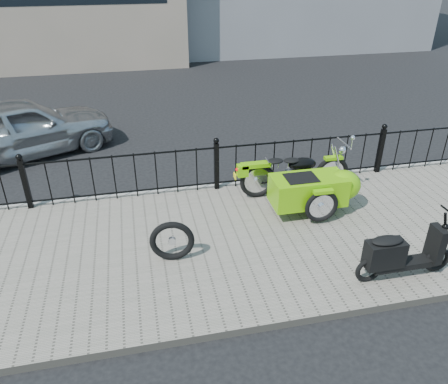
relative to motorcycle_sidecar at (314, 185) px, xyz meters
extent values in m
plane|color=black|center=(-1.57, -0.18, -0.59)|extent=(120.00, 120.00, 0.00)
cube|color=slate|center=(-1.57, -0.68, -0.53)|extent=(30.00, 3.80, 0.12)
cube|color=gray|center=(-1.57, 1.26, -0.53)|extent=(30.00, 0.10, 0.12)
cylinder|color=black|center=(-1.57, 1.12, 0.40)|extent=(14.00, 0.04, 0.04)
cylinder|color=black|center=(-1.57, 1.12, -0.35)|extent=(14.00, 0.04, 0.04)
cube|color=black|center=(-5.07, 1.12, 0.01)|extent=(0.09, 0.09, 0.96)
sphere|color=black|center=(-5.07, 1.12, 0.55)|extent=(0.11, 0.11, 0.11)
cube|color=black|center=(-1.57, 1.12, 0.01)|extent=(0.09, 0.09, 0.96)
sphere|color=black|center=(-1.57, 1.12, 0.55)|extent=(0.11, 0.11, 0.11)
cube|color=black|center=(1.93, 1.12, 0.01)|extent=(0.09, 0.09, 0.96)
sphere|color=black|center=(1.93, 1.12, 0.55)|extent=(0.11, 0.11, 0.11)
torus|color=black|center=(0.62, 0.61, -0.13)|extent=(0.69, 0.09, 0.69)
torus|color=black|center=(-0.88, 0.61, -0.13)|extent=(0.69, 0.09, 0.69)
torus|color=black|center=(-0.08, -0.53, -0.13)|extent=(0.60, 0.08, 0.60)
cube|color=gray|center=(-0.13, 0.61, -0.11)|extent=(0.34, 0.22, 0.24)
cylinder|color=black|center=(-0.13, 0.61, -0.18)|extent=(1.40, 0.04, 0.04)
ellipsoid|color=black|center=(-0.01, 0.61, 0.13)|extent=(0.54, 0.29, 0.26)
cylinder|color=silver|center=(0.80, 0.61, 0.49)|extent=(0.03, 0.56, 0.03)
cylinder|color=silver|center=(0.68, 0.61, 0.18)|extent=(0.25, 0.04, 0.59)
sphere|color=silver|center=(0.78, 0.61, 0.35)|extent=(0.15, 0.15, 0.15)
cube|color=#67B908|center=(0.62, 0.61, 0.20)|extent=(0.36, 0.12, 0.06)
cube|color=#67B908|center=(-0.93, 0.61, 0.21)|extent=(0.55, 0.16, 0.08)
ellipsoid|color=black|center=(-0.23, 0.61, 0.23)|extent=(0.31, 0.22, 0.08)
ellipsoid|color=black|center=(-0.55, 0.61, 0.25)|extent=(0.31, 0.22, 0.08)
sphere|color=red|center=(-1.28, 0.61, 0.15)|extent=(0.07, 0.07, 0.07)
cube|color=#FFF61A|center=(-1.30, 0.71, -0.03)|extent=(0.02, 0.14, 0.10)
cube|color=#67B908|center=(-0.18, -0.14, 0.00)|extent=(1.30, 0.62, 0.50)
ellipsoid|color=#67B908|center=(0.47, -0.14, 0.02)|extent=(0.65, 0.60, 0.54)
cube|color=black|center=(-0.33, -0.14, 0.23)|extent=(0.55, 0.43, 0.06)
cube|color=#67B908|center=(-0.08, -0.53, 0.16)|extent=(0.34, 0.11, 0.06)
torus|color=black|center=(1.08, -2.08, -0.27)|extent=(0.41, 0.07, 0.41)
torus|color=black|center=(-0.02, -2.08, -0.27)|extent=(0.41, 0.07, 0.41)
cube|color=black|center=(0.53, -2.08, -0.26)|extent=(0.99, 0.22, 0.10)
cube|color=black|center=(0.18, -2.08, -0.03)|extent=(0.55, 0.26, 0.40)
ellipsoid|color=black|center=(0.18, -2.08, 0.20)|extent=(0.46, 0.23, 0.09)
cube|color=black|center=(0.98, -2.08, 0.02)|extent=(0.12, 0.30, 0.55)
cylinder|color=black|center=(1.05, -2.08, 0.32)|extent=(0.15, 0.04, 0.44)
torus|color=black|center=(-2.67, -0.99, -0.14)|extent=(0.68, 0.17, 0.68)
imported|color=#A4A6AA|center=(-5.59, 3.92, 0.10)|extent=(4.36, 3.14, 1.38)
camera|label=1|loc=(-3.05, -6.40, 3.69)|focal=35.00mm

